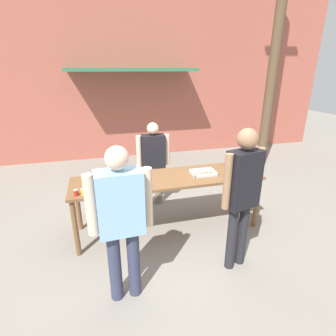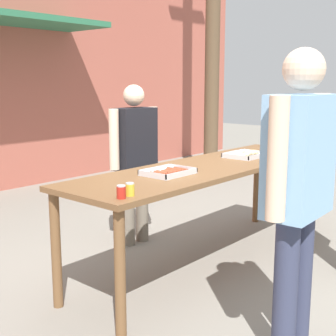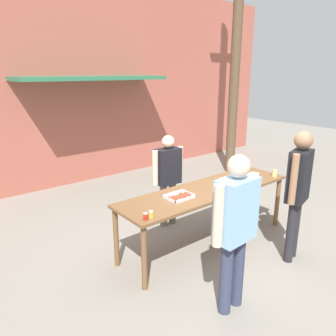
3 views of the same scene
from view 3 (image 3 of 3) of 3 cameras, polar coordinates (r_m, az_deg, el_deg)
The scene contains 12 objects.
ground_plane at distance 5.21m, azimuth 6.51°, elevation -12.78°, with size 24.00×24.00×0.00m, color gray.
building_facade_back at distance 7.85m, azimuth -14.66°, elevation 13.92°, with size 12.00×1.11×4.50m.
serving_table at distance 4.87m, azimuth 6.81°, elevation -4.61°, with size 2.87×0.78×0.88m.
food_tray_sausages at distance 4.48m, azimuth 1.95°, elevation -5.02°, with size 0.37×0.28×0.04m.
food_tray_buns at distance 5.24m, azimuth 11.30°, elevation -2.02°, with size 0.38×0.30×0.06m.
condiment_jar_mustard at distance 3.84m, azimuth -3.92°, elevation -8.42°, with size 0.06×0.06×0.08m.
condiment_jar_ketchup at distance 3.89m, azimuth -2.99°, elevation -8.06°, with size 0.06×0.06×0.08m.
beer_cup at distance 5.64m, azimuth 18.08°, elevation -0.86°, with size 0.08×0.08×0.10m.
person_server_behind_table at distance 5.41m, azimuth 0.00°, elevation -0.93°, with size 0.60×0.25×1.56m.
person_customer_holding_hotdog at distance 3.49m, azimuth 11.62°, elevation -9.20°, with size 0.66×0.27×1.76m.
person_customer_with_cup at distance 4.66m, azimuth 21.72°, elevation -2.71°, with size 0.56×0.31×1.82m.
utility_pole at distance 8.52m, azimuth 11.88°, elevation 21.42°, with size 1.10×0.24×6.49m.
Camera 3 is at (-3.29, -3.14, 2.54)m, focal length 35.00 mm.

